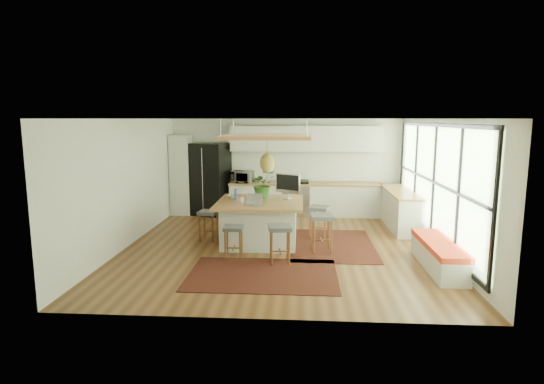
# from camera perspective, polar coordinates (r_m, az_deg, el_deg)

# --- Properties ---
(floor) EXTENTS (7.00, 7.00, 0.00)m
(floor) POSITION_cam_1_polar(r_m,az_deg,el_deg) (9.61, 1.00, -6.99)
(floor) COLOR #522E17
(floor) RESTS_ON ground
(ceiling) EXTENTS (7.00, 7.00, 0.00)m
(ceiling) POSITION_cam_1_polar(r_m,az_deg,el_deg) (9.22, 1.05, 9.34)
(ceiling) COLOR white
(ceiling) RESTS_ON ground
(wall_back) EXTENTS (6.50, 0.00, 6.50)m
(wall_back) POSITION_cam_1_polar(r_m,az_deg,el_deg) (12.79, 1.78, 3.27)
(wall_back) COLOR silver
(wall_back) RESTS_ON ground
(wall_front) EXTENTS (6.50, 0.00, 6.50)m
(wall_front) POSITION_cam_1_polar(r_m,az_deg,el_deg) (5.88, -0.61, -3.93)
(wall_front) COLOR silver
(wall_front) RESTS_ON ground
(wall_left) EXTENTS (0.00, 7.00, 7.00)m
(wall_left) POSITION_cam_1_polar(r_m,az_deg,el_deg) (10.01, -17.90, 1.13)
(wall_left) COLOR silver
(wall_left) RESTS_ON ground
(wall_right) EXTENTS (0.00, 7.00, 7.00)m
(wall_right) POSITION_cam_1_polar(r_m,az_deg,el_deg) (9.72, 20.53, 0.76)
(wall_right) COLOR silver
(wall_right) RESTS_ON ground
(window_wall) EXTENTS (0.10, 6.20, 2.60)m
(window_wall) POSITION_cam_1_polar(r_m,az_deg,el_deg) (9.71, 20.38, 1.05)
(window_wall) COLOR black
(window_wall) RESTS_ON wall_right
(pantry) EXTENTS (0.55, 0.60, 2.25)m
(pantry) POSITION_cam_1_polar(r_m,az_deg,el_deg) (12.94, -11.46, 2.16)
(pantry) COLOR silver
(pantry) RESTS_ON floor
(back_counter_base) EXTENTS (4.20, 0.60, 0.88)m
(back_counter_base) POSITION_cam_1_polar(r_m,az_deg,el_deg) (12.59, 4.21, -1.02)
(back_counter_base) COLOR silver
(back_counter_base) RESTS_ON floor
(back_counter_top) EXTENTS (4.24, 0.64, 0.05)m
(back_counter_top) POSITION_cam_1_polar(r_m,az_deg,el_deg) (12.52, 4.23, 1.05)
(back_counter_top) COLOR olive
(back_counter_top) RESTS_ON back_counter_base
(backsplash) EXTENTS (4.20, 0.02, 0.80)m
(backsplash) POSITION_cam_1_polar(r_m,az_deg,el_deg) (12.76, 4.25, 3.24)
(backsplash) COLOR white
(backsplash) RESTS_ON wall_back
(upper_cabinets) EXTENTS (4.20, 0.34, 0.70)m
(upper_cabinets) POSITION_cam_1_polar(r_m,az_deg,el_deg) (12.54, 4.30, 6.80)
(upper_cabinets) COLOR silver
(upper_cabinets) RESTS_ON wall_back
(range) EXTENTS (0.76, 0.62, 1.00)m
(range) POSITION_cam_1_polar(r_m,az_deg,el_deg) (12.58, 3.07, -0.74)
(range) COLOR #A5A5AA
(range) RESTS_ON floor
(right_counter_base) EXTENTS (0.60, 2.50, 0.88)m
(right_counter_base) POSITION_cam_1_polar(r_m,az_deg,el_deg) (11.70, 15.99, -2.16)
(right_counter_base) COLOR silver
(right_counter_base) RESTS_ON floor
(right_counter_top) EXTENTS (0.64, 2.54, 0.05)m
(right_counter_top) POSITION_cam_1_polar(r_m,az_deg,el_deg) (11.62, 16.09, 0.06)
(right_counter_top) COLOR olive
(right_counter_top) RESTS_ON right_counter_base
(window_bench) EXTENTS (0.52, 2.00, 0.50)m
(window_bench) POSITION_cam_1_polar(r_m,az_deg,el_deg) (8.74, 20.47, -7.54)
(window_bench) COLOR silver
(window_bench) RESTS_ON floor
(ceiling_panel) EXTENTS (1.86, 1.86, 0.80)m
(ceiling_panel) POSITION_cam_1_polar(r_m,az_deg,el_deg) (9.66, -0.63, 5.48)
(ceiling_panel) COLOR olive
(ceiling_panel) RESTS_ON ceiling
(rug_near) EXTENTS (2.60, 1.80, 0.01)m
(rug_near) POSITION_cam_1_polar(r_m,az_deg,el_deg) (7.96, -1.20, -10.46)
(rug_near) COLOR black
(rug_near) RESTS_ON floor
(rug_right) EXTENTS (1.80, 2.60, 0.01)m
(rug_right) POSITION_cam_1_polar(r_m,az_deg,el_deg) (9.81, 7.58, -6.68)
(rug_right) COLOR black
(rug_right) RESTS_ON floor
(fridge) EXTENTS (1.20, 1.05, 2.02)m
(fridge) POSITION_cam_1_polar(r_m,az_deg,el_deg) (12.76, -7.92, 1.25)
(fridge) COLOR black
(fridge) RESTS_ON floor
(island) EXTENTS (1.85, 1.85, 0.93)m
(island) POSITION_cam_1_polar(r_m,az_deg,el_deg) (9.79, -1.51, -3.86)
(island) COLOR olive
(island) RESTS_ON floor
(stool_near_left) EXTENTS (0.38, 0.38, 0.64)m
(stool_near_left) POSITION_cam_1_polar(r_m,az_deg,el_deg) (8.81, -4.92, -6.14)
(stool_near_left) COLOR #464A4E
(stool_near_left) RESTS_ON floor
(stool_near_right) EXTENTS (0.48, 0.48, 0.72)m
(stool_near_right) POSITION_cam_1_polar(r_m,az_deg,el_deg) (8.47, 1.01, -6.73)
(stool_near_right) COLOR #464A4E
(stool_near_right) RESTS_ON floor
(stool_right_front) EXTENTS (0.49, 0.49, 0.78)m
(stool_right_front) POSITION_cam_1_polar(r_m,az_deg,el_deg) (9.23, 6.36, -5.44)
(stool_right_front) COLOR #464A4E
(stool_right_front) RESTS_ON floor
(stool_right_back) EXTENTS (0.54, 0.54, 0.73)m
(stool_right_back) POSITION_cam_1_polar(r_m,az_deg,el_deg) (10.29, 6.05, -3.89)
(stool_right_back) COLOR #464A4E
(stool_right_back) RESTS_ON floor
(stool_left_side) EXTENTS (0.45, 0.45, 0.67)m
(stool_left_side) POSITION_cam_1_polar(r_m,az_deg,el_deg) (10.11, -8.10, -4.17)
(stool_left_side) COLOR #464A4E
(stool_left_side) RESTS_ON floor
(laptop) EXTENTS (0.42, 0.43, 0.25)m
(laptop) POSITION_cam_1_polar(r_m,az_deg,el_deg) (9.24, -2.46, -0.96)
(laptop) COLOR #A5A5AA
(laptop) RESTS_ON island
(monitor) EXTENTS (0.65, 0.50, 0.58)m
(monitor) POSITION_cam_1_polar(r_m,az_deg,el_deg) (9.91, 2.02, 0.57)
(monitor) COLOR #A5A5AA
(monitor) RESTS_ON island
(microwave) EXTENTS (0.65, 0.45, 0.40)m
(microwave) POSITION_cam_1_polar(r_m,az_deg,el_deg) (12.58, -3.82, 2.12)
(microwave) COLOR #A5A5AA
(microwave) RESTS_ON back_counter_top
(island_plant) EXTENTS (0.74, 0.78, 0.49)m
(island_plant) POSITION_cam_1_polar(r_m,az_deg,el_deg) (10.08, -1.21, 0.64)
(island_plant) COLOR #1E4C19
(island_plant) RESTS_ON island
(island_bowl) EXTENTS (0.22, 0.22, 0.05)m
(island_bowl) POSITION_cam_1_polar(r_m,az_deg,el_deg) (10.19, -5.15, -0.56)
(island_bowl) COLOR silver
(island_bowl) RESTS_ON island
(island_bottle_0) EXTENTS (0.07, 0.07, 0.19)m
(island_bottle_0) POSITION_cam_1_polar(r_m,az_deg,el_deg) (9.84, -4.66, -0.49)
(island_bottle_0) COLOR #3043C1
(island_bottle_0) RESTS_ON island
(island_bottle_1) EXTENTS (0.07, 0.07, 0.19)m
(island_bottle_1) POSITION_cam_1_polar(r_m,az_deg,el_deg) (9.58, -3.99, -0.75)
(island_bottle_1) COLOR silver
(island_bottle_1) RESTS_ON island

